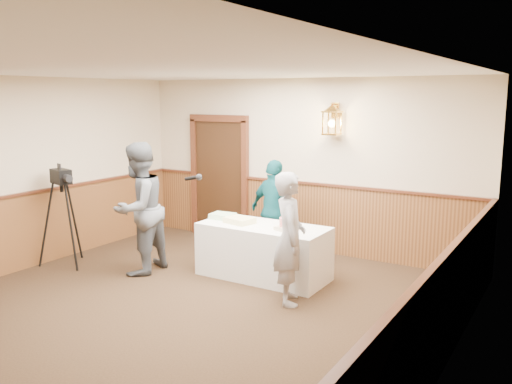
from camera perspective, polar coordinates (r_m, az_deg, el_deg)
ground at (r=6.42m, az=-9.94°, el=-13.20°), size 7.00×7.00×0.00m
room_shell at (r=6.36m, az=-8.03°, el=0.95°), size 6.02×7.02×2.81m
display_table at (r=7.62m, az=0.79°, el=-6.26°), size 1.80×0.80×0.75m
tiered_cake at (r=7.24m, az=3.28°, el=-3.23°), size 0.31×0.31×0.26m
sheet_cake_yellow at (r=7.65m, az=-1.73°, el=-2.99°), size 0.43×0.36×0.08m
sheet_cake_green at (r=7.93m, az=-3.53°, el=-2.54°), size 0.35×0.29×0.08m
interviewer at (r=7.86m, az=-12.25°, el=-1.72°), size 1.56×0.97×1.88m
baker at (r=6.60m, az=3.56°, el=-4.89°), size 0.64×0.71×1.63m
assistant_p at (r=8.26m, az=1.95°, el=-2.02°), size 0.99×0.61×1.57m
tv_camera_rig at (r=8.58m, az=-19.57°, el=-3.06°), size 0.57×0.53×1.46m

